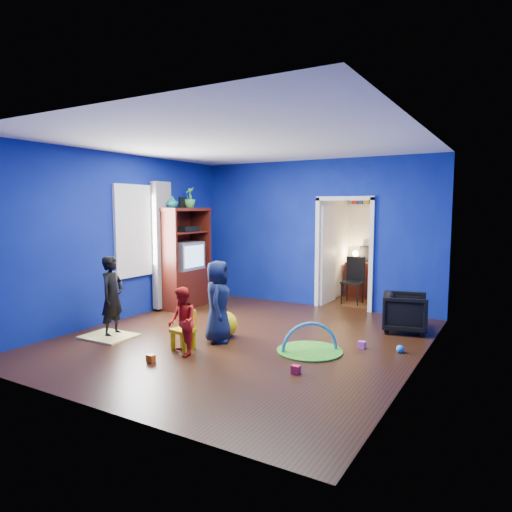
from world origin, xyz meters
The scene contains 32 objects.
floor centered at (0.00, 0.00, 0.00)m, with size 5.00×5.50×0.01m, color black.
ceiling centered at (0.00, 0.00, 2.90)m, with size 5.00×5.50×0.01m, color white.
wall_back centered at (0.00, 2.75, 1.45)m, with size 5.00×0.02×2.90m, color navy.
wall_front centered at (0.00, -2.75, 1.45)m, with size 5.00×0.02×2.90m, color navy.
wall_left centered at (-2.50, 0.00, 1.45)m, with size 0.02×5.50×2.90m, color navy.
wall_right centered at (2.50, 0.00, 1.45)m, with size 0.02×5.50×2.90m, color navy.
alcove centered at (0.60, 3.62, 1.25)m, with size 1.00×1.75×2.50m, color silver, non-canonical shape.
armchair centered at (2.01, 1.66, 0.31)m, with size 0.66×0.68×0.61m, color black.
child_black centered at (-1.81, -0.85, 0.62)m, with size 0.45×0.30×1.24m, color black.
child_navy centered at (-0.24, -0.29, 0.60)m, with size 0.59×0.38×1.20m, color #0F1A39.
toddler_red centered at (-0.30, -1.04, 0.46)m, with size 0.45×0.35×0.92m, color #AE1312.
vase centered at (-2.21, 1.04, 2.07)m, with size 0.21×0.21×0.22m, color #0C5E60.
potted_plant centered at (-2.21, 1.56, 2.17)m, with size 0.23×0.23×0.41m, color green.
tv_armoire centered at (-2.21, 1.34, 0.98)m, with size 0.58×1.14×1.96m, color #3A1209.
crt_tv centered at (-2.17, 1.34, 1.02)m, with size 0.46×0.70×0.54m, color silver.
yellow_blanket centered at (-1.81, -0.95, 0.01)m, with size 0.75×0.60×0.03m, color #F2E07A.
hopper_ball centered at (-0.29, -0.04, 0.20)m, with size 0.39×0.39×0.39m, color yellow.
kid_chair centered at (-0.45, -0.84, 0.25)m, with size 0.28×0.28×0.50m, color yellow.
play_mat centered at (1.12, -0.06, 0.01)m, with size 0.90×0.90×0.02m, color #4CA725.
toy_arch centered at (1.12, -0.06, 0.02)m, with size 0.81×0.81×0.05m, color #3F8CD8.
window_left centered at (-2.48, 0.35, 1.55)m, with size 0.03×0.95×1.55m, color white.
curtain centered at (-2.37, 0.90, 1.25)m, with size 0.14×0.42×2.40m, color slate.
doorway centered at (0.60, 2.75, 1.05)m, with size 1.16×0.10×2.10m, color white.
study_desk centered at (0.60, 4.26, 0.38)m, with size 0.88×0.44×0.75m, color #3D140A.
desk_monitor centered at (0.60, 4.38, 0.95)m, with size 0.40×0.05×0.32m, color black.
desk_lamp centered at (0.32, 4.32, 0.93)m, with size 0.14×0.14×0.14m, color #FFD88C.
folding_chair centered at (0.60, 3.30, 0.46)m, with size 0.40×0.40×0.92m, color black.
book_shelf centered at (0.60, 4.37, 2.02)m, with size 0.88×0.24×0.04m, color white.
toy_0 centered at (1.31, -0.90, 0.05)m, with size 0.10×0.08×0.10m, color #EB2741.
toy_1 centered at (2.20, 0.54, 0.06)m, with size 0.11×0.11×0.11m, color #2383CA.
toy_2 centered at (-0.46, -1.47, 0.05)m, with size 0.10×0.08×0.10m, color #F55E0C.
toy_3 centered at (1.69, 0.46, 0.05)m, with size 0.10×0.08×0.10m, color #CA4CC6.
Camera 1 is at (3.55, -5.67, 1.97)m, focal length 32.00 mm.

